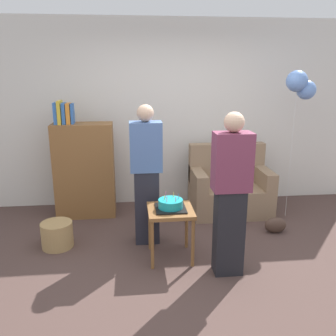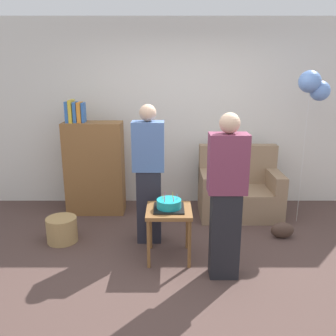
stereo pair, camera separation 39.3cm
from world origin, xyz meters
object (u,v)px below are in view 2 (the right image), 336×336
Objects in this scene: bookshelf at (93,167)px; person_holding_cake at (225,197)px; handbag at (281,230)px; person_blowing_candles at (148,174)px; couch at (238,191)px; wicker_basket at (61,230)px; balloon_bunch at (313,86)px; birthday_cake at (168,205)px; side_table at (168,216)px.

person_holding_cake is at bearing -46.27° from bookshelf.
bookshelf is 5.72× the size of handbag.
person_blowing_candles is 1.09m from person_holding_cake.
couch is at bearing -2.41° from bookshelf.
person_holding_cake is at bearing -135.86° from handbag.
wicker_basket is 3.53m from balloon_bunch.
person_blowing_candles is at bearing -164.65° from balloon_bunch.
couch is 1.68m from balloon_bunch.
couch is 1.60m from birthday_cake.
handbag is at bearing -109.19° from person_holding_cake.
couch is 0.89m from handbag.
wicker_basket is at bearing 163.48° from birthday_cake.
couch is 3.06× the size of wicker_basket.
balloon_bunch is at bearing -106.70° from person_holding_cake.
side_table is 2.42m from balloon_bunch.
balloon_bunch reaches higher than handbag.
person_holding_cake reaches higher than birthday_cake.
side_table is 0.73m from person_holding_cake.
couch is 3.44× the size of birthday_cake.
couch is 1.55m from person_blowing_candles.
birthday_cake is (0.00, 0.00, 0.14)m from side_table.
person_blowing_candles is at bearing -146.27° from couch.
person_blowing_candles is 1.00× the size of person_holding_cake.
birthday_cake is 0.20× the size of person_holding_cake.
handbag is (2.66, 0.09, -0.05)m from wicker_basket.
person_holding_cake is (0.54, -0.35, 0.35)m from side_table.
wicker_basket is (-0.23, -0.93, -0.53)m from bookshelf.
handbag is (1.62, 0.06, -0.73)m from person_blowing_candles.
person_holding_cake reaches higher than bookshelf.
bookshelf is 5.00× the size of birthday_cake.
couch reaches higher than side_table.
bookshelf is 2.64m from handbag.
wicker_basket is 0.18× the size of balloon_bunch.
person_blowing_candles is 1.25m from wicker_basket.
person_holding_cake is at bearing -32.87° from birthday_cake.
bookshelf reaches higher than handbag.
birthday_cake reaches higher than wicker_basket.
balloon_bunch is (2.02, 0.55, 0.97)m from person_blowing_candles.
birthday_cake is at bearing -161.28° from handbag.
balloon_bunch is (0.40, 0.49, 1.70)m from handbag.
side_table is 1.78× the size of birthday_cake.
wicker_basket is (-1.28, 0.38, -0.33)m from side_table.
birthday_cake is at bearing -16.52° from wicker_basket.
couch reaches higher than birthday_cake.
handbag is 0.14× the size of balloon_bunch.
person_blowing_candles is at bearing -17.78° from person_holding_cake.
couch is 2.06m from bookshelf.
couch is at bearing 51.12° from birthday_cake.
bookshelf is 4.45× the size of wicker_basket.
wicker_basket is (-1.82, 0.73, -0.68)m from person_holding_cake.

